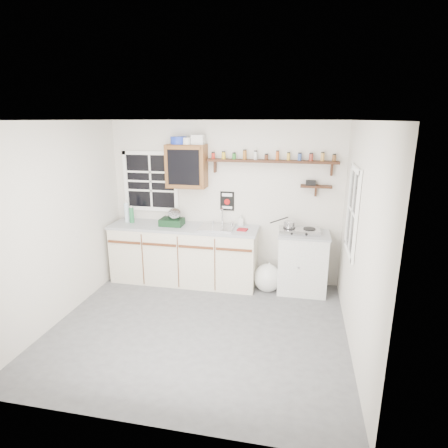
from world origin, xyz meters
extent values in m
cube|color=#505053|center=(0.00, 0.00, -0.01)|extent=(3.60, 3.20, 0.02)
cube|color=silver|center=(0.00, 0.00, 2.51)|extent=(3.60, 3.20, 0.02)
cube|color=beige|center=(-1.81, 0.00, 1.25)|extent=(0.02, 3.20, 2.50)
cube|color=beige|center=(1.81, 0.00, 1.25)|extent=(0.02, 3.20, 2.50)
cube|color=beige|center=(0.00, 1.61, 1.25)|extent=(3.60, 0.02, 2.50)
cube|color=beige|center=(0.00, -1.61, 1.25)|extent=(3.60, 0.02, 2.50)
cube|color=beige|center=(-0.58, 1.30, 0.44)|extent=(2.27, 0.60, 0.88)
cube|color=#A0A3A8|center=(-0.58, 1.30, 0.90)|extent=(2.31, 0.62, 0.04)
cube|color=#5C2F18|center=(-1.44, 0.99, 0.70)|extent=(0.53, 0.02, 0.03)
cube|color=#5C2F18|center=(-0.87, 0.99, 0.70)|extent=(0.53, 0.02, 0.03)
cube|color=#5C2F18|center=(-0.30, 0.99, 0.70)|extent=(0.53, 0.02, 0.03)
cube|color=#5C2F18|center=(0.27, 0.99, 0.70)|extent=(0.53, 0.02, 0.03)
cube|color=beige|center=(1.25, 1.33, 0.44)|extent=(0.70, 0.55, 0.88)
cube|color=#A0A3A8|center=(1.25, 1.33, 0.90)|extent=(0.73, 0.57, 0.03)
cube|color=#AFAFB3|center=(-0.05, 1.30, 0.93)|extent=(0.52, 0.44, 0.03)
cylinder|color=#AFAFB3|center=(0.00, 1.46, 1.06)|extent=(0.02, 0.02, 0.28)
cylinder|color=#AFAFB3|center=(0.00, 1.40, 1.19)|extent=(0.02, 0.14, 0.02)
cube|color=brown|center=(-0.55, 1.45, 1.82)|extent=(0.60, 0.30, 0.65)
cube|color=black|center=(-0.55, 1.29, 1.82)|extent=(0.48, 0.02, 0.52)
cylinder|color=#1B33B0|center=(-0.67, 1.45, 2.21)|extent=(0.24, 0.24, 0.11)
cube|color=silver|center=(-0.36, 1.45, 2.22)|extent=(0.18, 0.15, 0.14)
cylinder|color=silver|center=(-0.52, 1.40, 2.20)|extent=(0.12, 0.12, 0.10)
cube|color=#321B0E|center=(0.73, 1.51, 1.92)|extent=(1.91, 0.18, 0.04)
cube|color=#321B0E|center=(-0.13, 1.55, 1.82)|extent=(0.03, 0.10, 0.18)
cube|color=#321B0E|center=(1.58, 1.55, 1.82)|extent=(0.03, 0.10, 0.18)
cylinder|color=red|center=(-0.15, 1.51, 1.98)|extent=(0.05, 0.05, 0.08)
cylinder|color=black|center=(-0.15, 1.51, 2.03)|extent=(0.05, 0.05, 0.02)
cylinder|color=gold|center=(0.01, 1.51, 1.99)|extent=(0.06, 0.06, 0.10)
cylinder|color=black|center=(0.01, 1.51, 2.04)|extent=(0.05, 0.05, 0.02)
cylinder|color=#267226|center=(0.17, 1.51, 1.98)|extent=(0.06, 0.06, 0.08)
cylinder|color=black|center=(0.17, 1.51, 2.03)|extent=(0.05, 0.05, 0.02)
cylinder|color=#99591E|center=(0.33, 1.51, 2.00)|extent=(0.05, 0.05, 0.13)
cylinder|color=black|center=(0.33, 1.51, 2.07)|extent=(0.05, 0.05, 0.02)
cylinder|color=silver|center=(0.49, 1.51, 2.00)|extent=(0.05, 0.05, 0.12)
cylinder|color=black|center=(0.49, 1.51, 2.06)|extent=(0.05, 0.05, 0.02)
cylinder|color=#4C2614|center=(0.65, 1.51, 1.97)|extent=(0.05, 0.05, 0.07)
cylinder|color=black|center=(0.65, 1.51, 2.02)|extent=(0.05, 0.05, 0.02)
cylinder|color=#B24C19|center=(0.80, 1.51, 2.00)|extent=(0.05, 0.05, 0.12)
cylinder|color=black|center=(0.80, 1.51, 2.07)|extent=(0.04, 0.04, 0.02)
cylinder|color=gold|center=(0.96, 1.51, 1.99)|extent=(0.05, 0.05, 0.10)
cylinder|color=black|center=(0.96, 1.51, 2.05)|extent=(0.04, 0.04, 0.02)
cylinder|color=#334C8C|center=(1.12, 1.51, 1.99)|extent=(0.05, 0.05, 0.10)
cylinder|color=black|center=(1.12, 1.51, 2.04)|extent=(0.05, 0.05, 0.02)
cylinder|color=maroon|center=(1.28, 1.51, 1.99)|extent=(0.06, 0.06, 0.10)
cylinder|color=black|center=(1.28, 1.51, 2.04)|extent=(0.05, 0.05, 0.02)
cylinder|color=#BF8C3F|center=(1.44, 1.51, 1.99)|extent=(0.05, 0.05, 0.11)
cylinder|color=black|center=(1.44, 1.51, 2.06)|extent=(0.05, 0.05, 0.02)
cylinder|color=brown|center=(1.60, 1.51, 1.98)|extent=(0.06, 0.06, 0.09)
cylinder|color=black|center=(1.60, 1.51, 2.03)|extent=(0.05, 0.05, 0.02)
cube|color=#321B0E|center=(1.38, 1.52, 1.57)|extent=(0.45, 0.15, 0.03)
cube|color=#321B0E|center=(1.38, 1.56, 1.49)|extent=(0.03, 0.08, 0.14)
cube|color=black|center=(1.30, 1.52, 1.62)|extent=(0.14, 0.10, 0.07)
cube|color=black|center=(0.05, 1.59, 1.28)|extent=(0.22, 0.01, 0.30)
cube|color=white|center=(0.05, 1.58, 1.38)|extent=(0.16, 0.00, 0.05)
cylinder|color=#A50C0C|center=(0.05, 1.58, 1.27)|extent=(0.09, 0.01, 0.09)
cube|color=white|center=(0.05, 1.58, 1.18)|extent=(0.16, 0.00, 0.04)
cube|color=black|center=(-1.20, 1.59, 1.55)|extent=(0.85, 0.02, 0.90)
cube|color=white|center=(-1.20, 1.59, 1.55)|extent=(0.93, 0.03, 0.98)
cube|color=black|center=(1.79, 0.55, 1.45)|extent=(0.02, 0.70, 1.00)
cube|color=white|center=(1.79, 0.55, 1.45)|extent=(0.03, 0.78, 1.08)
cylinder|color=silver|center=(-1.54, 1.35, 1.08)|extent=(0.07, 0.07, 0.31)
cylinder|color=silver|center=(-1.54, 1.35, 1.25)|extent=(0.04, 0.04, 0.03)
cylinder|color=#267441|center=(-1.45, 1.33, 1.04)|extent=(0.07, 0.07, 0.24)
cylinder|color=silver|center=(-1.45, 1.33, 1.18)|extent=(0.04, 0.04, 0.03)
cube|color=black|center=(-0.77, 1.31, 0.97)|extent=(0.35, 0.27, 0.11)
cylinder|color=#AFAFB3|center=(-0.73, 1.31, 1.08)|extent=(0.26, 0.27, 0.21)
imported|color=silver|center=(0.28, 1.52, 1.01)|extent=(0.09, 0.09, 0.17)
cube|color=maroon|center=(0.35, 1.26, 0.93)|extent=(0.16, 0.14, 0.02)
cube|color=#AFAFB3|center=(1.17, 1.31, 0.95)|extent=(0.60, 0.35, 0.07)
cylinder|color=black|center=(1.03, 1.31, 0.99)|extent=(0.18, 0.18, 0.01)
cylinder|color=black|center=(1.32, 1.31, 0.99)|extent=(0.18, 0.18, 0.01)
cylinder|color=#AFAFB3|center=(1.03, 1.31, 1.03)|extent=(0.16, 0.16, 0.10)
cylinder|color=black|center=(0.87, 1.38, 1.07)|extent=(0.28, 0.17, 0.16)
ellipsoid|color=silver|center=(0.74, 1.23, 0.20)|extent=(0.42, 0.38, 0.44)
cone|color=silver|center=(0.76, 1.23, 0.40)|extent=(0.12, 0.12, 0.12)
camera|label=1|loc=(1.14, -4.01, 2.51)|focal=30.00mm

